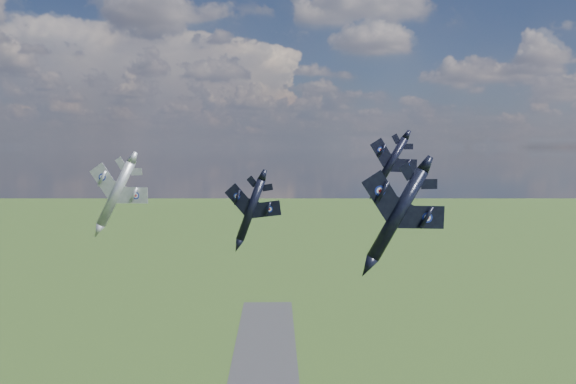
{
  "coord_description": "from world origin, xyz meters",
  "views": [
    {
      "loc": [
        5.13,
        -73.59,
        90.91
      ],
      "look_at": [
        6.99,
        14.66,
        83.88
      ],
      "focal_mm": 35.0,
      "sensor_mm": 36.0,
      "label": 1
    }
  ],
  "objects_px": {
    "jet_high_navy": "(390,164)",
    "jet_left_silver": "(116,194)",
    "jet_right_navy": "(398,215)",
    "jet_lead_navy": "(251,210)"
  },
  "relations": [
    {
      "from": "jet_high_navy",
      "to": "jet_left_silver",
      "type": "relative_size",
      "value": 1.03
    },
    {
      "from": "jet_high_navy",
      "to": "jet_left_silver",
      "type": "xyz_separation_m",
      "value": [
        -48.52,
        -21.85,
        -4.1
      ]
    },
    {
      "from": "jet_high_navy",
      "to": "jet_left_silver",
      "type": "bearing_deg",
      "value": -160.86
    },
    {
      "from": "jet_right_navy",
      "to": "jet_high_navy",
      "type": "distance_m",
      "value": 47.71
    },
    {
      "from": "jet_lead_navy",
      "to": "jet_high_navy",
      "type": "distance_m",
      "value": 37.58
    },
    {
      "from": "jet_high_navy",
      "to": "jet_right_navy",
      "type": "bearing_deg",
      "value": -105.52
    },
    {
      "from": "jet_right_navy",
      "to": "jet_high_navy",
      "type": "relative_size",
      "value": 1.01
    },
    {
      "from": "jet_left_silver",
      "to": "jet_high_navy",
      "type": "bearing_deg",
      "value": 32.21
    },
    {
      "from": "jet_right_navy",
      "to": "jet_high_navy",
      "type": "bearing_deg",
      "value": 77.46
    },
    {
      "from": "jet_lead_navy",
      "to": "jet_high_navy",
      "type": "height_order",
      "value": "jet_high_navy"
    }
  ]
}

